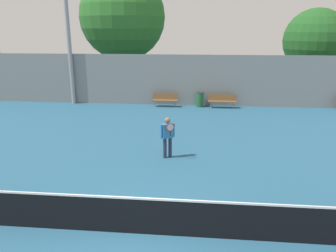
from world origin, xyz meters
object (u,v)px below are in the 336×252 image
at_px(tennis_net, 139,216).
at_px(bench_courtside_near, 222,100).
at_px(tree_dark_dense, 315,41).
at_px(trash_bin, 200,99).
at_px(tennis_player, 168,135).
at_px(tree_green_broad, 123,17).
at_px(light_pole_near_left, 67,22).
at_px(bench_courtside_far, 165,99).

bearing_deg(tennis_net, bench_courtside_near, 78.38).
bearing_deg(tree_dark_dense, trash_bin, -149.82).
distance_m(tennis_player, tree_green_broad, 15.81).
relative_size(bench_courtside_near, trash_bin, 1.84).
xyz_separation_m(tennis_player, trash_bin, (1.23, 9.01, -0.45)).
relative_size(bench_courtside_near, light_pole_near_left, 0.20).
distance_m(light_pole_near_left, tree_dark_dense, 17.71).
distance_m(tennis_player, bench_courtside_far, 8.93).
height_order(tennis_net, trash_bin, tennis_net).
distance_m(bench_courtside_far, tree_green_broad, 8.46).
relative_size(tennis_net, bench_courtside_near, 6.90).
bearing_deg(light_pole_near_left, trash_bin, -1.38).
bearing_deg(bench_courtside_far, tennis_player, -83.33).
distance_m(light_pole_near_left, tree_green_broad, 5.60).
bearing_deg(tree_green_broad, bench_courtside_near, -35.21).
bearing_deg(bench_courtside_near, trash_bin, 174.27).
relative_size(bench_courtside_near, bench_courtside_far, 1.10).
height_order(tennis_player, tree_green_broad, tree_green_broad).
bearing_deg(light_pole_near_left, tennis_player, -51.31).
bearing_deg(light_pole_near_left, tree_dark_dense, 15.40).
bearing_deg(bench_courtside_near, tennis_net, -101.62).
bearing_deg(tree_green_broad, bench_courtside_far, -54.10).
distance_m(tree_green_broad, tree_dark_dense, 14.67).
bearing_deg(tree_green_broad, tennis_player, -70.93).
xyz_separation_m(tennis_net, tree_dark_dense, (9.85, 19.02, 3.57)).
bearing_deg(tree_green_broad, trash_bin, -40.31).
height_order(bench_courtside_near, tree_green_broad, tree_green_broad).
height_order(trash_bin, tree_green_broad, tree_green_broad).
bearing_deg(tree_green_broad, light_pole_near_left, -116.20).
height_order(bench_courtside_near, bench_courtside_far, same).
bearing_deg(tennis_net, bench_courtside_far, 93.44).
height_order(tennis_player, tree_dark_dense, tree_dark_dense).
height_order(light_pole_near_left, tree_green_broad, light_pole_near_left).
relative_size(light_pole_near_left, tree_dark_dense, 1.44).
height_order(tennis_player, light_pole_near_left, light_pole_near_left).
bearing_deg(trash_bin, tennis_net, -95.77).
xyz_separation_m(tennis_player, bench_courtside_far, (-1.04, 8.86, -0.42)).
height_order(bench_courtside_far, tree_green_broad, tree_green_broad).
bearing_deg(tennis_net, trash_bin, 84.23).
relative_size(tennis_net, light_pole_near_left, 1.35).
xyz_separation_m(tennis_net, tennis_player, (0.20, 5.11, 0.43)).
height_order(tennis_net, tree_green_broad, tree_green_broad).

